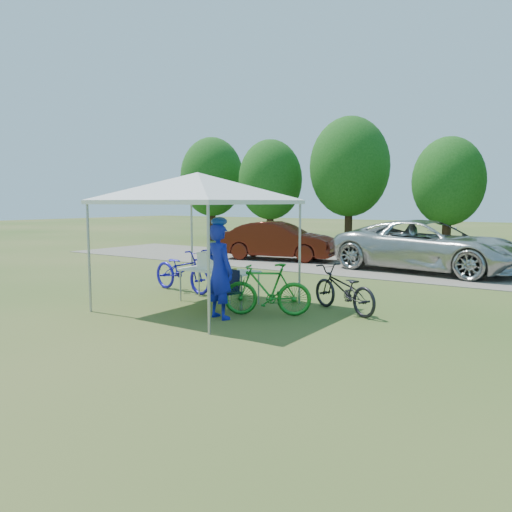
{
  "coord_description": "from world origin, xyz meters",
  "views": [
    {
      "loc": [
        6.58,
        -7.64,
        2.15
      ],
      "look_at": [
        0.05,
        2.0,
        0.88
      ],
      "focal_mm": 35.0,
      "sensor_mm": 36.0,
      "label": 1
    }
  ],
  "objects_px": {
    "cooler": "(210,261)",
    "folding_chair": "(230,287)",
    "bike_blue": "(182,270)",
    "folding_table": "(219,272)",
    "cyclist": "(219,271)",
    "minivan": "(429,246)",
    "bike_dark": "(343,289)",
    "sedan": "(278,241)",
    "bike_green": "(267,289)"
  },
  "relations": [
    {
      "from": "folding_table",
      "to": "folding_chair",
      "type": "distance_m",
      "value": 0.91
    },
    {
      "from": "sedan",
      "to": "bike_blue",
      "type": "bearing_deg",
      "value": -179.6
    },
    {
      "from": "folding_table",
      "to": "bike_dark",
      "type": "bearing_deg",
      "value": 13.4
    },
    {
      "from": "folding_table",
      "to": "bike_blue",
      "type": "distance_m",
      "value": 1.65
    },
    {
      "from": "folding_chair",
      "to": "bike_green",
      "type": "bearing_deg",
      "value": 26.44
    },
    {
      "from": "folding_table",
      "to": "cooler",
      "type": "distance_m",
      "value": 0.32
    },
    {
      "from": "folding_table",
      "to": "bike_blue",
      "type": "height_order",
      "value": "bike_blue"
    },
    {
      "from": "folding_table",
      "to": "folding_chair",
      "type": "height_order",
      "value": "folding_chair"
    },
    {
      "from": "folding_chair",
      "to": "bike_blue",
      "type": "relative_size",
      "value": 0.41
    },
    {
      "from": "folding_table",
      "to": "sedan",
      "type": "height_order",
      "value": "sedan"
    },
    {
      "from": "bike_blue",
      "to": "bike_dark",
      "type": "relative_size",
      "value": 1.14
    },
    {
      "from": "bike_blue",
      "to": "cooler",
      "type": "bearing_deg",
      "value": -104.75
    },
    {
      "from": "bike_dark",
      "to": "minivan",
      "type": "xyz_separation_m",
      "value": [
        -0.19,
        6.68,
        0.35
      ]
    },
    {
      "from": "cyclist",
      "to": "sedan",
      "type": "xyz_separation_m",
      "value": [
        -3.95,
        8.51,
        -0.16
      ]
    },
    {
      "from": "folding_table",
      "to": "sedan",
      "type": "bearing_deg",
      "value": 112.33
    },
    {
      "from": "folding_chair",
      "to": "cyclist",
      "type": "xyz_separation_m",
      "value": [
        0.21,
        -0.6,
        0.4
      ]
    },
    {
      "from": "folding_chair",
      "to": "cooler",
      "type": "distance_m",
      "value": 1.16
    },
    {
      "from": "folding_table",
      "to": "minivan",
      "type": "distance_m",
      "value": 7.68
    },
    {
      "from": "folding_chair",
      "to": "minivan",
      "type": "height_order",
      "value": "minivan"
    },
    {
      "from": "bike_blue",
      "to": "bike_dark",
      "type": "distance_m",
      "value": 4.14
    },
    {
      "from": "bike_green",
      "to": "bike_dark",
      "type": "height_order",
      "value": "bike_green"
    },
    {
      "from": "bike_green",
      "to": "minivan",
      "type": "relative_size",
      "value": 0.29
    },
    {
      "from": "cooler",
      "to": "bike_blue",
      "type": "xyz_separation_m",
      "value": [
        -1.31,
        0.55,
        -0.37
      ]
    },
    {
      "from": "cooler",
      "to": "sedan",
      "type": "bearing_deg",
      "value": 110.77
    },
    {
      "from": "bike_green",
      "to": "sedan",
      "type": "distance_m",
      "value": 9.05
    },
    {
      "from": "bike_blue",
      "to": "minivan",
      "type": "relative_size",
      "value": 0.35
    },
    {
      "from": "folding_table",
      "to": "bike_dark",
      "type": "xyz_separation_m",
      "value": [
        2.59,
        0.62,
        -0.21
      ]
    },
    {
      "from": "minivan",
      "to": "sedan",
      "type": "distance_m",
      "value": 5.44
    },
    {
      "from": "cyclist",
      "to": "bike_blue",
      "type": "distance_m",
      "value": 3.01
    },
    {
      "from": "bike_blue",
      "to": "bike_dark",
      "type": "xyz_separation_m",
      "value": [
        4.14,
        0.07,
        -0.06
      ]
    },
    {
      "from": "folding_chair",
      "to": "bike_dark",
      "type": "distance_m",
      "value": 2.21
    },
    {
      "from": "folding_table",
      "to": "sedan",
      "type": "xyz_separation_m",
      "value": [
        -3.03,
        7.37,
        0.05
      ]
    },
    {
      "from": "cyclist",
      "to": "minivan",
      "type": "bearing_deg",
      "value": -87.19
    },
    {
      "from": "folding_chair",
      "to": "minivan",
      "type": "relative_size",
      "value": 0.14
    },
    {
      "from": "bike_dark",
      "to": "sedan",
      "type": "distance_m",
      "value": 8.79
    },
    {
      "from": "cooler",
      "to": "minivan",
      "type": "distance_m",
      "value": 7.76
    },
    {
      "from": "folding_chair",
      "to": "cooler",
      "type": "xyz_separation_m",
      "value": [
        -0.94,
        0.54,
        0.41
      ]
    },
    {
      "from": "bike_dark",
      "to": "sedan",
      "type": "height_order",
      "value": "sedan"
    },
    {
      "from": "cyclist",
      "to": "minivan",
      "type": "relative_size",
      "value": 0.31
    },
    {
      "from": "folding_chair",
      "to": "bike_dark",
      "type": "bearing_deg",
      "value": 51.21
    },
    {
      "from": "cooler",
      "to": "minivan",
      "type": "relative_size",
      "value": 0.09
    },
    {
      "from": "folding_table",
      "to": "bike_green",
      "type": "distance_m",
      "value": 1.59
    },
    {
      "from": "folding_table",
      "to": "cyclist",
      "type": "height_order",
      "value": "cyclist"
    },
    {
      "from": "cooler",
      "to": "folding_chair",
      "type": "bearing_deg",
      "value": -29.72
    },
    {
      "from": "cooler",
      "to": "folding_table",
      "type": "bearing_deg",
      "value": -0.0
    },
    {
      "from": "bike_dark",
      "to": "folding_chair",
      "type": "bearing_deg",
      "value": -33.71
    },
    {
      "from": "folding_chair",
      "to": "bike_green",
      "type": "height_order",
      "value": "bike_green"
    },
    {
      "from": "bike_blue",
      "to": "sedan",
      "type": "xyz_separation_m",
      "value": [
        -1.49,
        6.82,
        0.2
      ]
    },
    {
      "from": "bike_dark",
      "to": "minivan",
      "type": "distance_m",
      "value": 6.69
    },
    {
      "from": "minivan",
      "to": "cooler",
      "type": "bearing_deg",
      "value": 167.12
    }
  ]
}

